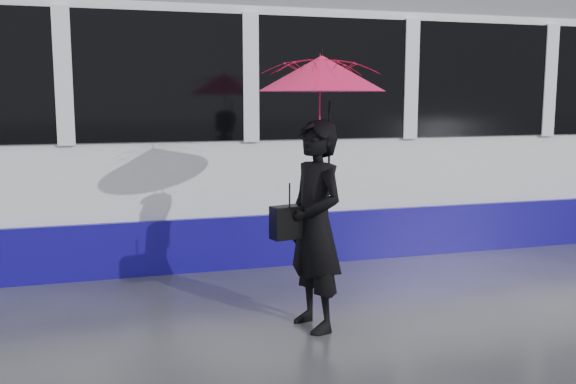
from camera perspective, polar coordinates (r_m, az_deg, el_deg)
name	(u,v)px	position (r m, az deg, el deg)	size (l,w,h in m)	color
ground	(190,308)	(6.26, -8.70, -10.16)	(90.00, 90.00, 0.00)	#27272C
rails	(164,248)	(8.65, -10.99, -4.95)	(34.00, 1.51, 0.02)	#3F3D38
tram	(112,125)	(8.39, -15.34, 5.75)	(26.00, 2.56, 3.35)	white
woman	(315,226)	(5.46, 2.42, -3.04)	(0.66, 0.43, 1.80)	black
umbrella	(322,99)	(5.37, 3.00, 8.29)	(1.28, 1.28, 1.21)	#DB125A
handbag	(290,222)	(5.40, 0.14, -2.68)	(0.34, 0.21, 0.46)	black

